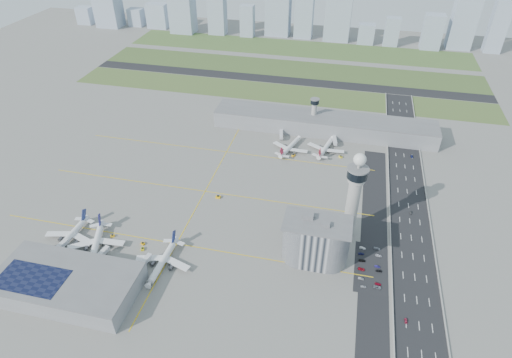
% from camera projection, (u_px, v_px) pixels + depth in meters
% --- Properties ---
extents(ground, '(1000.00, 1000.00, 0.00)m').
position_uv_depth(ground, '(245.00, 224.00, 305.15)').
color(ground, gray).
extents(grass_strip_0, '(480.00, 50.00, 0.08)m').
position_uv_depth(grass_strip_0, '(277.00, 93.00, 486.68)').
color(grass_strip_0, '#516831').
rests_on(grass_strip_0, ground).
extents(grass_strip_1, '(480.00, 60.00, 0.08)m').
position_uv_depth(grass_strip_1, '(288.00, 69.00, 545.96)').
color(grass_strip_1, '#3F5428').
rests_on(grass_strip_1, ground).
extents(grass_strip_2, '(480.00, 70.00, 0.08)m').
position_uv_depth(grass_strip_2, '(297.00, 48.00, 609.20)').
color(grass_strip_2, '#405B2B').
rests_on(grass_strip_2, ground).
extents(runway, '(480.00, 22.00, 0.10)m').
position_uv_depth(runway, '(283.00, 80.00, 515.91)').
color(runway, black).
rests_on(runway, ground).
extents(highway, '(28.00, 500.00, 0.10)m').
position_uv_depth(highway, '(412.00, 250.00, 283.91)').
color(highway, black).
rests_on(highway, ground).
extents(barrier_left, '(0.60, 500.00, 1.20)m').
position_uv_depth(barrier_left, '(391.00, 246.00, 286.17)').
color(barrier_left, '#9E9E99').
rests_on(barrier_left, ground).
extents(barrier_right, '(0.60, 500.00, 1.20)m').
position_uv_depth(barrier_right, '(435.00, 253.00, 281.00)').
color(barrier_right, '#9E9E99').
rests_on(barrier_right, ground).
extents(landside_road, '(18.00, 260.00, 0.08)m').
position_uv_depth(landside_road, '(374.00, 255.00, 280.62)').
color(landside_road, black).
rests_on(landside_road, ground).
extents(parking_lot, '(20.00, 44.00, 0.10)m').
position_uv_depth(parking_lot, '(370.00, 267.00, 271.49)').
color(parking_lot, black).
rests_on(parking_lot, ground).
extents(taxiway_line_h_0, '(260.00, 0.60, 0.01)m').
position_uv_depth(taxiway_line_h_0, '(177.00, 244.00, 288.81)').
color(taxiway_line_h_0, yellow).
rests_on(taxiway_line_h_0, ground).
extents(taxiway_line_h_1, '(260.00, 0.60, 0.01)m').
position_uv_depth(taxiway_line_h_1, '(205.00, 191.00, 336.24)').
color(taxiway_line_h_1, yellow).
rests_on(taxiway_line_h_1, ground).
extents(taxiway_line_h_2, '(260.00, 0.60, 0.01)m').
position_uv_depth(taxiway_line_h_2, '(227.00, 152.00, 383.67)').
color(taxiway_line_h_2, yellow).
rests_on(taxiway_line_h_2, ground).
extents(taxiway_line_v, '(0.60, 260.00, 0.01)m').
position_uv_depth(taxiway_line_v, '(205.00, 191.00, 336.24)').
color(taxiway_line_v, yellow).
rests_on(taxiway_line_v, ground).
extents(control_tower, '(14.00, 14.00, 64.50)m').
position_uv_depth(control_tower, '(354.00, 192.00, 277.73)').
color(control_tower, '#ADAAA5').
rests_on(control_tower, ground).
extents(secondary_tower, '(8.60, 8.60, 31.90)m').
position_uv_depth(secondary_tower, '(314.00, 111.00, 407.21)').
color(secondary_tower, '#ADAAA5').
rests_on(secondary_tower, ground).
extents(admin_building, '(42.00, 24.00, 33.50)m').
position_uv_depth(admin_building, '(316.00, 241.00, 269.23)').
color(admin_building, '#B2B2B7').
rests_on(admin_building, ground).
extents(terminal_pier, '(210.00, 32.00, 15.80)m').
position_uv_depth(terminal_pier, '(323.00, 124.00, 410.15)').
color(terminal_pier, gray).
rests_on(terminal_pier, ground).
extents(near_terminal, '(84.00, 42.00, 13.00)m').
position_uv_depth(near_terminal, '(66.00, 283.00, 252.80)').
color(near_terminal, gray).
rests_on(near_terminal, ground).
extents(airplane_near_a, '(38.76, 44.93, 12.11)m').
position_uv_depth(airplane_near_a, '(68.00, 235.00, 287.31)').
color(airplane_near_a, white).
rests_on(airplane_near_a, ground).
extents(airplane_near_b, '(50.42, 54.42, 12.40)m').
position_uv_depth(airplane_near_b, '(95.00, 241.00, 281.86)').
color(airplane_near_b, white).
rests_on(airplane_near_b, ground).
extents(airplane_near_c, '(38.38, 44.71, 12.20)m').
position_uv_depth(airplane_near_c, '(162.00, 259.00, 268.97)').
color(airplane_near_c, white).
rests_on(airplane_near_c, ground).
extents(airplane_far_a, '(44.28, 48.32, 11.25)m').
position_uv_depth(airplane_far_a, '(290.00, 144.00, 383.57)').
color(airplane_far_a, white).
rests_on(airplane_far_a, ground).
extents(airplane_far_b, '(42.62, 47.15, 11.32)m').
position_uv_depth(airplane_far_b, '(326.00, 145.00, 382.58)').
color(airplane_far_b, white).
rests_on(airplane_far_b, ground).
extents(jet_bridge_near_0, '(5.39, 14.31, 5.70)m').
position_uv_depth(jet_bridge_near_0, '(52.00, 255.00, 276.11)').
color(jet_bridge_near_0, silver).
rests_on(jet_bridge_near_0, ground).
extents(jet_bridge_near_1, '(5.39, 14.31, 5.70)m').
position_uv_depth(jet_bridge_near_1, '(94.00, 263.00, 270.57)').
color(jet_bridge_near_1, silver).
rests_on(jet_bridge_near_1, ground).
extents(jet_bridge_near_2, '(5.39, 14.31, 5.70)m').
position_uv_depth(jet_bridge_near_2, '(138.00, 271.00, 265.04)').
color(jet_bridge_near_2, silver).
rests_on(jet_bridge_near_2, ground).
extents(jet_bridge_far_0, '(5.39, 14.31, 5.70)m').
position_uv_depth(jet_bridge_far_0, '(281.00, 132.00, 407.46)').
color(jet_bridge_far_0, silver).
rests_on(jet_bridge_far_0, ground).
extents(jet_bridge_far_1, '(5.39, 14.31, 5.70)m').
position_uv_depth(jet_bridge_far_1, '(334.00, 138.00, 398.24)').
color(jet_bridge_far_1, silver).
rests_on(jet_bridge_far_1, ground).
extents(tug_0, '(3.30, 2.86, 1.61)m').
position_uv_depth(tug_0, '(112.00, 236.00, 293.99)').
color(tug_0, yellow).
rests_on(tug_0, ground).
extents(tug_1, '(2.95, 3.36, 1.63)m').
position_uv_depth(tug_1, '(143.00, 249.00, 283.81)').
color(tug_1, yellow).
rests_on(tug_1, ground).
extents(tug_2, '(3.24, 2.80, 1.58)m').
position_uv_depth(tug_2, '(143.00, 243.00, 287.96)').
color(tug_2, '#EDA107').
rests_on(tug_2, ground).
extents(tug_3, '(3.57, 2.47, 2.06)m').
position_uv_depth(tug_3, '(218.00, 197.00, 329.01)').
color(tug_3, '#FDB609').
rests_on(tug_3, ground).
extents(tug_4, '(3.54, 3.86, 1.85)m').
position_uv_depth(tug_4, '(293.00, 155.00, 377.33)').
color(tug_4, orange).
rests_on(tug_4, ground).
extents(tug_5, '(3.68, 3.91, 1.87)m').
position_uv_depth(tug_5, '(341.00, 157.00, 375.48)').
color(tug_5, yellow).
rests_on(tug_5, ground).
extents(car_lot_0, '(3.41, 1.56, 1.13)m').
position_uv_depth(car_lot_0, '(363.00, 287.00, 258.26)').
color(car_lot_0, '#B6B9C0').
rests_on(car_lot_0, ground).
extents(car_lot_1, '(3.67, 1.50, 1.18)m').
position_uv_depth(car_lot_1, '(361.00, 278.00, 263.38)').
color(car_lot_1, gray).
rests_on(car_lot_1, ground).
extents(car_lot_2, '(4.50, 2.58, 1.18)m').
position_uv_depth(car_lot_2, '(361.00, 269.00, 269.57)').
color(car_lot_2, '#A91123').
rests_on(car_lot_2, ground).
extents(car_lot_3, '(4.38, 2.00, 1.24)m').
position_uv_depth(car_lot_3, '(362.00, 260.00, 275.54)').
color(car_lot_3, black).
rests_on(car_lot_3, ground).
extents(car_lot_4, '(4.03, 2.11, 1.31)m').
position_uv_depth(car_lot_4, '(361.00, 254.00, 280.51)').
color(car_lot_4, '#181B4B').
rests_on(car_lot_4, ground).
extents(car_lot_5, '(4.17, 1.99, 1.32)m').
position_uv_depth(car_lot_5, '(362.00, 248.00, 284.63)').
color(car_lot_5, silver).
rests_on(car_lot_5, ground).
extents(car_lot_6, '(4.72, 2.31, 1.29)m').
position_uv_depth(car_lot_6, '(377.00, 287.00, 257.88)').
color(car_lot_6, gray).
rests_on(car_lot_6, ground).
extents(car_lot_7, '(3.85, 1.78, 1.09)m').
position_uv_depth(car_lot_7, '(378.00, 284.00, 259.90)').
color(car_lot_7, maroon).
rests_on(car_lot_7, ground).
extents(car_lot_8, '(3.93, 1.75, 1.31)m').
position_uv_depth(car_lot_8, '(379.00, 271.00, 268.41)').
color(car_lot_8, black).
rests_on(car_lot_8, ground).
extents(car_lot_9, '(3.57, 1.55, 1.14)m').
position_uv_depth(car_lot_9, '(377.00, 267.00, 271.36)').
color(car_lot_9, navy).
rests_on(car_lot_9, ground).
extents(car_lot_10, '(4.24, 2.48, 1.11)m').
position_uv_depth(car_lot_10, '(379.00, 256.00, 279.18)').
color(car_lot_10, silver).
rests_on(car_lot_10, ground).
extents(car_lot_11, '(4.70, 2.31, 1.32)m').
position_uv_depth(car_lot_11, '(377.00, 249.00, 284.20)').
color(car_lot_11, gray).
rests_on(car_lot_11, ground).
extents(car_hw_0, '(1.56, 3.62, 1.22)m').
position_uv_depth(car_hw_0, '(406.00, 321.00, 238.50)').
color(car_hw_0, '#A22543').
rests_on(car_hw_0, ground).
extents(car_hw_1, '(1.71, 3.52, 1.11)m').
position_uv_depth(car_hw_1, '(411.00, 213.00, 314.10)').
color(car_hw_1, black).
rests_on(car_hw_1, ground).
extents(car_hw_2, '(2.34, 4.26, 1.13)m').
position_uv_depth(car_hw_2, '(412.00, 156.00, 376.54)').
color(car_hw_2, navy).
rests_on(car_hw_2, ground).
extents(car_hw_4, '(1.80, 3.50, 1.14)m').
position_uv_depth(car_hw_4, '(395.00, 124.00, 425.45)').
color(car_hw_4, gray).
rests_on(car_hw_4, ground).
extents(skyline_bldg_0, '(24.05, 19.24, 26.50)m').
position_uv_depth(skyline_bldg_0, '(85.00, 15.00, 700.44)').
color(skyline_bldg_0, '#9EADC1').
rests_on(skyline_bldg_0, ground).
extents(skyline_bldg_1, '(37.63, 30.10, 65.60)m').
position_uv_depth(skyline_bldg_1, '(108.00, 5.00, 677.21)').
color(skyline_bldg_1, '#9EADC1').
rests_on(skyline_bldg_1, ground).
extents(skyline_bldg_2, '(22.81, 18.25, 26.79)m').
position_uv_depth(skyline_bldg_2, '(136.00, 17.00, 691.09)').
color(skyline_bldg_2, '#9EADC1').
rests_on(skyline_bldg_2, ground).
extents(skyline_bldg_3, '(32.30, 25.84, 36.93)m').
position_uv_depth(skyline_bldg_3, '(158.00, 15.00, 681.93)').
color(skyline_bldg_3, '#9EADC1').
rests_on(skyline_bldg_3, ground).
extents(skyline_bldg_4, '(35.81, 28.65, 60.36)m').
position_uv_depth(skyline_bldg_4, '(182.00, 12.00, 653.45)').
color(skyline_bldg_4, '#9EADC1').
rests_on(skyline_bldg_4, ground).
extents(skyline_bldg_5, '(25.49, 20.39, 66.89)m').
position_uv_depth(skyline_bldg_5, '(217.00, 11.00, 645.05)').
color(skyline_bldg_5, '#9EADC1').
rests_on(skyline_bldg_5, ground).
extents(skyline_bldg_6, '(20.04, 16.03, 45.20)m').
position_uv_depth(skyline_bldg_6, '(247.00, 21.00, 641.24)').
color(skyline_bldg_6, '#9EADC1').
rests_on(skyline_bldg_6, ground).
extents(skyline_bldg_7, '(35.76, 28.61, 61.22)m').
position_uv_depth(skyline_bldg_7, '(278.00, 14.00, 643.60)').
color(skyline_bldg_7, '#9EADC1').
rests_on(skyline_bldg_7, ground).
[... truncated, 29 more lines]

